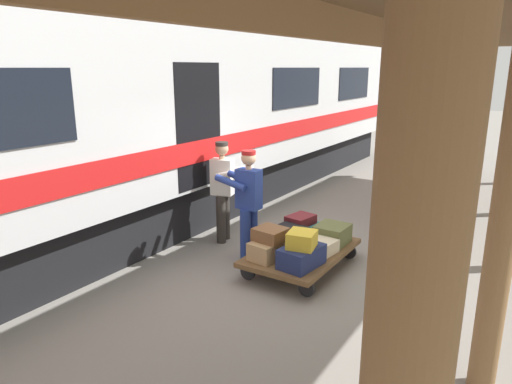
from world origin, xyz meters
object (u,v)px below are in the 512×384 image
Objects in this scene: suitcase_navy_fabric at (302,256)px; suitcase_brown_leather at (270,234)px; suitcase_black_hardshell at (286,238)px; suitcase_cream_canvas at (318,247)px; suitcase_maroon_trunk at (301,220)px; suitcase_yellow_case at (302,240)px; luggage_cart at (301,253)px; suitcase_tan_vintage at (269,249)px; suitcase_teal_softside at (302,231)px; porter_by_door at (224,188)px; porter_in_overalls at (248,201)px; train_car at (134,115)px; suitcase_olive_duffel at (332,234)px.

suitcase_brown_leather reaches higher than suitcase_navy_fabric.
suitcase_cream_canvas is at bearing 180.00° from suitcase_black_hardshell.
suitcase_yellow_case is (-0.55, 1.04, 0.12)m from suitcase_maroon_trunk.
luggage_cart is 0.31m from suitcase_black_hardshell.
luggage_cart is 0.59m from suitcase_tan_vintage.
porter_by_door reaches higher than suitcase_teal_softside.
porter_by_door is (0.77, -0.43, 0.00)m from porter_in_overalls.
porter_in_overalls is 0.88m from porter_by_door.
suitcase_brown_leather is 0.24× the size of porter_by_door.
luggage_cart is at bearing 119.34° from suitcase_maroon_trunk.
suitcase_tan_vintage is (0.26, 0.51, 0.17)m from luggage_cart.
suitcase_tan_vintage is 0.88m from porter_in_overalls.
porter_by_door is (1.38, 0.19, 0.54)m from suitcase_teal_softside.
suitcase_black_hardshell is 0.51m from suitcase_brown_leather.
suitcase_tan_vintage is at bearing 90.00° from suitcase_teal_softside.
train_car is 4.12m from suitcase_navy_fabric.
suitcase_cream_canvas is (-0.26, -0.00, 0.14)m from luggage_cart.
suitcase_brown_leather is (0.52, -0.05, -0.04)m from suitcase_yellow_case.
suitcase_navy_fabric is 0.25m from suitcase_yellow_case.
porter_in_overalls is 1.00× the size of porter_by_door.
porter_in_overalls is at bearing 29.22° from suitcase_olive_duffel.
suitcase_teal_softside is 0.34× the size of porter_in_overalls.
suitcase_teal_softside is at bearing -90.00° from suitcase_tan_vintage.
suitcase_brown_leather is (-3.21, 0.60, -1.43)m from train_car.
train_car reaches higher than suitcase_brown_leather.
suitcase_brown_leather is (-0.00, -0.03, 0.21)m from suitcase_tan_vintage.
suitcase_teal_softside is at bearing -134.09° from porter_in_overalls.
suitcase_maroon_trunk is 0.25× the size of porter_by_door.
train_car is 34.92× the size of suitcase_tan_vintage.
suitcase_tan_vintage is at bearing 91.84° from suitcase_maroon_trunk.
suitcase_olive_duffel is 1.20× the size of suitcase_brown_leather.
suitcase_maroon_trunk is 1.19× the size of suitcase_yellow_case.
suitcase_teal_softside is 1.01m from suitcase_brown_leather.
suitcase_navy_fabric reaches higher than suitcase_cream_canvas.
suitcase_teal_softside is at bearing -44.57° from suitcase_cream_canvas.
suitcase_cream_canvas is 0.74m from suitcase_brown_leather.
porter_by_door reaches higher than suitcase_cream_canvas.
porter_in_overalls is at bearing -32.34° from suitcase_tan_vintage.
suitcase_black_hardshell is at bearing 44.57° from suitcase_olive_duffel.
suitcase_tan_vintage is 1.52× the size of suitcase_yellow_case.
suitcase_black_hardshell is 1.41× the size of suitcase_brown_leather.
suitcase_olive_duffel is 1.14× the size of suitcase_maroon_trunk.
train_car reaches higher than porter_by_door.
suitcase_black_hardshell is at bearing -0.00° from luggage_cart.
porter_by_door is (1.89, -0.31, 0.54)m from suitcase_cream_canvas.
suitcase_tan_vintage is at bearing 147.66° from porter_in_overalls.
train_car is 3.66m from suitcase_tan_vintage.
suitcase_tan_vintage is at bearing 63.09° from luggage_cart.
luggage_cart is 2.93× the size of suitcase_navy_fabric.
suitcase_navy_fabric is 1.08× the size of suitcase_black_hardshell.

